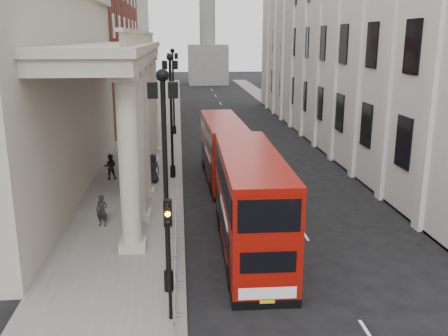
{
  "coord_description": "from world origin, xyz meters",
  "views": [
    {
      "loc": [
        -0.04,
        -13.35,
        9.48
      ],
      "look_at": [
        2.27,
        12.46,
        2.67
      ],
      "focal_mm": 40.0,
      "sensor_mm": 36.0,
      "label": 1
    }
  ],
  "objects_px": {
    "monument_column": "(207,4)",
    "bus_near": "(250,201)",
    "bus_far": "(223,149)",
    "pedestrian_c": "(153,168)",
    "pedestrian_b": "(110,167)",
    "lamp_post_north": "(173,85)",
    "pedestrian_a": "(102,211)",
    "traffic_light": "(169,238)",
    "lamp_post_south": "(165,169)",
    "lamp_post_mid": "(171,108)"
  },
  "relations": [
    {
      "from": "lamp_post_south",
      "to": "bus_near",
      "type": "relative_size",
      "value": 0.79
    },
    {
      "from": "bus_near",
      "to": "pedestrian_b",
      "type": "xyz_separation_m",
      "value": [
        -7.83,
        12.19,
        -1.38
      ]
    },
    {
      "from": "monument_column",
      "to": "lamp_post_north",
      "type": "bearing_deg",
      "value": -96.72
    },
    {
      "from": "monument_column",
      "to": "bus_far",
      "type": "height_order",
      "value": "monument_column"
    },
    {
      "from": "monument_column",
      "to": "pedestrian_b",
      "type": "height_order",
      "value": "monument_column"
    },
    {
      "from": "traffic_light",
      "to": "pedestrian_b",
      "type": "xyz_separation_m",
      "value": [
        -4.31,
        17.92,
        -2.12
      ]
    },
    {
      "from": "traffic_light",
      "to": "pedestrian_b",
      "type": "height_order",
      "value": "traffic_light"
    },
    {
      "from": "lamp_post_north",
      "to": "bus_near",
      "type": "distance_m",
      "value": 28.63
    },
    {
      "from": "lamp_post_south",
      "to": "traffic_light",
      "type": "relative_size",
      "value": 1.93
    },
    {
      "from": "pedestrian_b",
      "to": "bus_near",
      "type": "bearing_deg",
      "value": 122.7
    },
    {
      "from": "lamp_post_south",
      "to": "lamp_post_north",
      "type": "distance_m",
      "value": 32.0
    },
    {
      "from": "monument_column",
      "to": "pedestrian_a",
      "type": "relative_size",
      "value": 33.28
    },
    {
      "from": "lamp_post_south",
      "to": "pedestrian_a",
      "type": "xyz_separation_m",
      "value": [
        -3.49,
        7.06,
        -3.98
      ]
    },
    {
      "from": "monument_column",
      "to": "pedestrian_a",
      "type": "distance_m",
      "value": 82.95
    },
    {
      "from": "bus_near",
      "to": "pedestrian_a",
      "type": "distance_m",
      "value": 7.99
    },
    {
      "from": "lamp_post_south",
      "to": "traffic_light",
      "type": "height_order",
      "value": "lamp_post_south"
    },
    {
      "from": "traffic_light",
      "to": "pedestrian_a",
      "type": "distance_m",
      "value": 10.0
    },
    {
      "from": "lamp_post_south",
      "to": "lamp_post_mid",
      "type": "bearing_deg",
      "value": 90.0
    },
    {
      "from": "pedestrian_a",
      "to": "pedestrian_b",
      "type": "distance_m",
      "value": 8.88
    },
    {
      "from": "traffic_light",
      "to": "bus_far",
      "type": "relative_size",
      "value": 0.44
    },
    {
      "from": "traffic_light",
      "to": "bus_near",
      "type": "xyz_separation_m",
      "value": [
        3.52,
        5.73,
        -0.73
      ]
    },
    {
      "from": "pedestrian_b",
      "to": "lamp_post_north",
      "type": "bearing_deg",
      "value": -104.67
    },
    {
      "from": "lamp_post_north",
      "to": "pedestrian_c",
      "type": "height_order",
      "value": "lamp_post_north"
    },
    {
      "from": "monument_column",
      "to": "bus_near",
      "type": "height_order",
      "value": "monument_column"
    },
    {
      "from": "lamp_post_north",
      "to": "traffic_light",
      "type": "relative_size",
      "value": 1.93
    },
    {
      "from": "bus_near",
      "to": "monument_column",
      "type": "bearing_deg",
      "value": 88.96
    },
    {
      "from": "bus_far",
      "to": "pedestrian_c",
      "type": "distance_m",
      "value": 4.88
    },
    {
      "from": "monument_column",
      "to": "traffic_light",
      "type": "distance_m",
      "value": 91.17
    },
    {
      "from": "bus_near",
      "to": "pedestrian_a",
      "type": "bearing_deg",
      "value": 155.83
    },
    {
      "from": "traffic_light",
      "to": "pedestrian_c",
      "type": "xyz_separation_m",
      "value": [
        -1.38,
        16.81,
        -2.02
      ]
    },
    {
      "from": "pedestrian_a",
      "to": "bus_near",
      "type": "bearing_deg",
      "value": -10.88
    },
    {
      "from": "lamp_post_south",
      "to": "lamp_post_mid",
      "type": "relative_size",
      "value": 1.0
    },
    {
      "from": "lamp_post_south",
      "to": "lamp_post_north",
      "type": "bearing_deg",
      "value": 90.0
    },
    {
      "from": "lamp_post_south",
      "to": "pedestrian_b",
      "type": "distance_m",
      "value": 16.91
    },
    {
      "from": "bus_near",
      "to": "pedestrian_c",
      "type": "relative_size",
      "value": 5.49
    },
    {
      "from": "monument_column",
      "to": "lamp_post_mid",
      "type": "height_order",
      "value": "monument_column"
    },
    {
      "from": "monument_column",
      "to": "bus_near",
      "type": "relative_size",
      "value": 5.13
    },
    {
      "from": "traffic_light",
      "to": "lamp_post_south",
      "type": "bearing_deg",
      "value": 92.84
    },
    {
      "from": "pedestrian_c",
      "to": "monument_column",
      "type": "bearing_deg",
      "value": 104.93
    },
    {
      "from": "bus_near",
      "to": "bus_far",
      "type": "xyz_separation_m",
      "value": [
        -0.18,
        11.7,
        -0.2
      ]
    },
    {
      "from": "lamp_post_mid",
      "to": "pedestrian_a",
      "type": "height_order",
      "value": "lamp_post_mid"
    },
    {
      "from": "bus_far",
      "to": "pedestrian_b",
      "type": "bearing_deg",
      "value": 174.77
    },
    {
      "from": "traffic_light",
      "to": "pedestrian_b",
      "type": "distance_m",
      "value": 18.56
    },
    {
      "from": "lamp_post_mid",
      "to": "lamp_post_north",
      "type": "height_order",
      "value": "same"
    },
    {
      "from": "bus_near",
      "to": "pedestrian_c",
      "type": "distance_m",
      "value": 12.18
    },
    {
      "from": "monument_column",
      "to": "pedestrian_a",
      "type": "xyz_separation_m",
      "value": [
        -10.09,
        -80.94,
        -15.05
      ]
    },
    {
      "from": "lamp_post_north",
      "to": "traffic_light",
      "type": "bearing_deg",
      "value": -89.83
    },
    {
      "from": "monument_column",
      "to": "bus_near",
      "type": "bearing_deg",
      "value": -92.02
    },
    {
      "from": "pedestrian_c",
      "to": "pedestrian_a",
      "type": "bearing_deg",
      "value": -84.92
    },
    {
      "from": "monument_column",
      "to": "lamp_post_south",
      "type": "bearing_deg",
      "value": -94.29
    }
  ]
}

